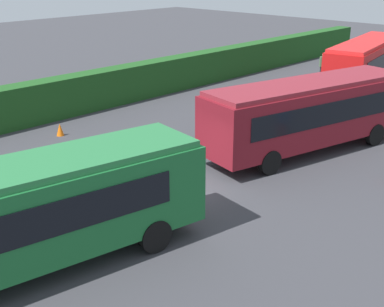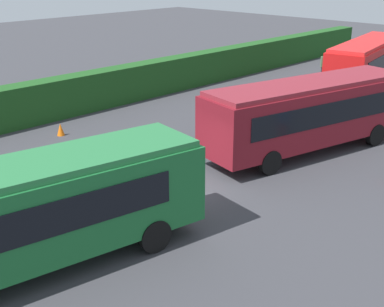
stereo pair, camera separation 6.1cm
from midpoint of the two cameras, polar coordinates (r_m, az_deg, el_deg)
ground_plane at (r=19.39m, az=-2.30°, el=-3.94°), size 108.81×108.81×0.00m
bus_green at (r=14.56m, az=-15.97°, el=-5.70°), size 9.50×3.95×3.07m
bus_maroon at (r=23.22m, az=12.67°, el=4.48°), size 10.42×4.71×3.12m
bus_red at (r=35.41m, az=18.47°, el=9.39°), size 9.96×4.07×3.17m
person_right at (r=27.16m, az=10.57°, el=4.99°), size 0.43×0.50×1.74m
person_far at (r=38.57m, az=14.17°, el=9.27°), size 0.52×0.51×1.75m
hedge_row at (r=27.69m, az=-18.55°, el=4.83°), size 66.41×1.24×2.08m
traffic_cone at (r=25.92m, az=-14.01°, el=2.55°), size 0.36×0.36×0.60m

